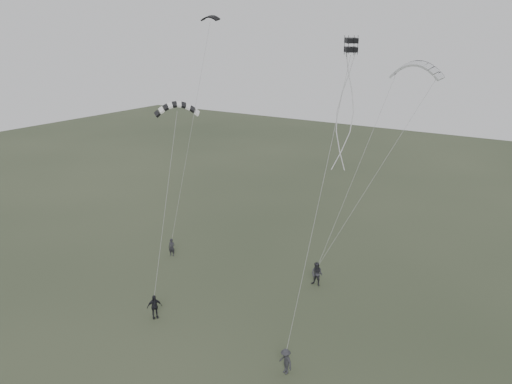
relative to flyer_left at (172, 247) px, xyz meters
The scene contains 9 objects.
ground 9.29m from the flyer_left, 35.81° to the right, with size 140.00×140.00×0.00m, color #2C3624.
flyer_left is the anchor object (origin of this frame).
flyer_right 12.34m from the flyer_left, ahead, with size 0.87×0.67×1.78m, color #27272D.
flyer_center 9.34m from the flyer_left, 54.84° to the right, with size 0.94×0.39×1.60m, color black.
flyer_far 17.03m from the flyer_left, 27.48° to the right, with size 0.95×0.55×1.47m, color #27282C.
kite_dark_small 18.50m from the flyer_left, 78.31° to the left, with size 1.61×0.48×0.52m, color black, non-canonical shape.
kite_pale_large 23.40m from the flyer_left, 29.47° to the left, with size 3.77×0.85×1.56m, color #A8AAAD, non-canonical shape.
kite_striped 13.05m from the flyer_left, 36.12° to the right, with size 2.88×0.72×1.14m, color black, non-canonical shape.
kite_box 22.76m from the flyer_left, 10.53° to the right, with size 0.59×0.59×0.69m, color black, non-canonical shape.
Camera 1 is at (18.45, -22.26, 17.51)m, focal length 35.00 mm.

